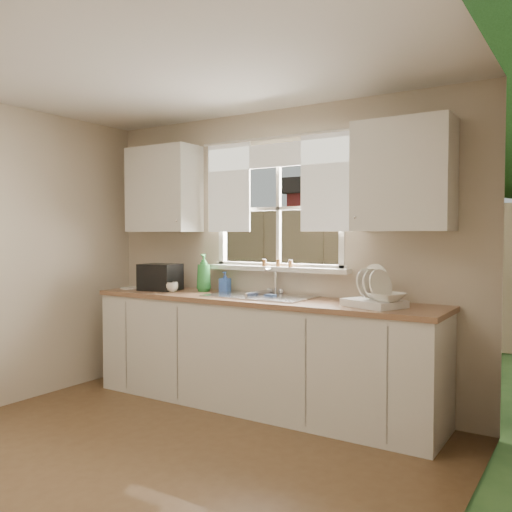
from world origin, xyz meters
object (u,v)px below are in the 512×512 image
Objects in this scene: dish_rack at (374,297)px; black_appliance at (160,277)px; soap_bottle_a at (204,273)px; cup at (172,287)px.

dish_rack is 1.43× the size of black_appliance.
black_appliance is (-0.41, -0.12, -0.05)m from soap_bottle_a.
dish_rack is 1.87m from cup.
dish_rack is 4.22× the size of cup.
black_appliance is (-0.20, 0.07, 0.08)m from cup.
dish_rack reaches higher than cup.
soap_bottle_a is at bearing 174.41° from dish_rack.
cup is (-0.21, -0.19, -0.13)m from soap_bottle_a.
soap_bottle_a is 1.02× the size of black_appliance.
soap_bottle_a reaches higher than black_appliance.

